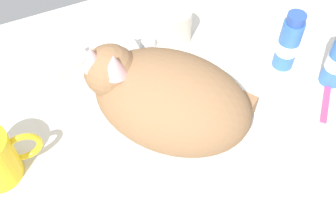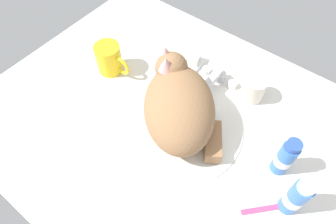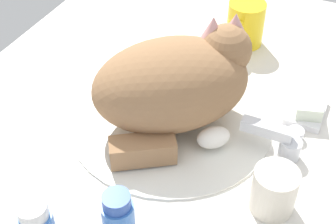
{
  "view_description": "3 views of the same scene",
  "coord_description": "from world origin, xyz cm",
  "px_view_note": "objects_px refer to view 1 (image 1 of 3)",
  "views": [
    {
      "loc": [
        -18.11,
        -37.48,
        60.09
      ],
      "look_at": [
        -0.74,
        -0.35,
        6.07
      ],
      "focal_mm": 43.79,
      "sensor_mm": 36.0,
      "label": 1
    },
    {
      "loc": [
        23.83,
        -35.69,
        68.55
      ],
      "look_at": [
        -2.23,
        -1.73,
        6.51
      ],
      "focal_mm": 31.37,
      "sensor_mm": 36.0,
      "label": 2
    },
    {
      "loc": [
        57.21,
        25.27,
        57.41
      ],
      "look_at": [
        2.9,
        0.76,
        4.69
      ],
      "focal_mm": 51.42,
      "sensor_mm": 36.0,
      "label": 3
    }
  ],
  "objects_px": {
    "faucet": "(129,50)",
    "cat": "(166,98)",
    "soap_bar": "(70,62)",
    "toothpaste_bottle": "(289,43)",
    "rinse_cup": "(176,25)",
    "toothbrush": "(328,90)"
  },
  "relations": [
    {
      "from": "soap_bar",
      "to": "rinse_cup",
      "type": "bearing_deg",
      "value": -0.63
    },
    {
      "from": "rinse_cup",
      "to": "toothbrush",
      "type": "xyz_separation_m",
      "value": [
        0.2,
        -0.26,
        -0.03
      ]
    },
    {
      "from": "cat",
      "to": "toothbrush",
      "type": "relative_size",
      "value": 2.92
    },
    {
      "from": "soap_bar",
      "to": "toothpaste_bottle",
      "type": "distance_m",
      "value": 0.42
    },
    {
      "from": "faucet",
      "to": "toothbrush",
      "type": "height_order",
      "value": "faucet"
    },
    {
      "from": "soap_bar",
      "to": "toothbrush",
      "type": "height_order",
      "value": "soap_bar"
    },
    {
      "from": "rinse_cup",
      "to": "faucet",
      "type": "bearing_deg",
      "value": -172.93
    },
    {
      "from": "rinse_cup",
      "to": "toothbrush",
      "type": "relative_size",
      "value": 0.67
    },
    {
      "from": "cat",
      "to": "soap_bar",
      "type": "bearing_deg",
      "value": 118.5
    },
    {
      "from": "faucet",
      "to": "toothpaste_bottle",
      "type": "relative_size",
      "value": 0.97
    },
    {
      "from": "rinse_cup",
      "to": "soap_bar",
      "type": "xyz_separation_m",
      "value": [
        -0.23,
        0.0,
        -0.01
      ]
    },
    {
      "from": "cat",
      "to": "toothpaste_bottle",
      "type": "xyz_separation_m",
      "value": [
        0.28,
        0.04,
        -0.03
      ]
    },
    {
      "from": "faucet",
      "to": "toothbrush",
      "type": "distance_m",
      "value": 0.39
    },
    {
      "from": "faucet",
      "to": "toothbrush",
      "type": "bearing_deg",
      "value": -38.2
    },
    {
      "from": "faucet",
      "to": "cat",
      "type": "xyz_separation_m",
      "value": [
        -0.01,
        -0.19,
        0.06
      ]
    },
    {
      "from": "soap_bar",
      "to": "toothpaste_bottle",
      "type": "xyz_separation_m",
      "value": [
        0.39,
        -0.16,
        0.03
      ]
    },
    {
      "from": "cat",
      "to": "toothbrush",
      "type": "distance_m",
      "value": 0.33
    },
    {
      "from": "cat",
      "to": "toothpaste_bottle",
      "type": "relative_size",
      "value": 2.52
    },
    {
      "from": "faucet",
      "to": "toothpaste_bottle",
      "type": "distance_m",
      "value": 0.31
    },
    {
      "from": "cat",
      "to": "soap_bar",
      "type": "distance_m",
      "value": 0.24
    },
    {
      "from": "faucet",
      "to": "cat",
      "type": "bearing_deg",
      "value": -91.75
    },
    {
      "from": "toothpaste_bottle",
      "to": "toothbrush",
      "type": "xyz_separation_m",
      "value": [
        0.04,
        -0.1,
        -0.05
      ]
    }
  ]
}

